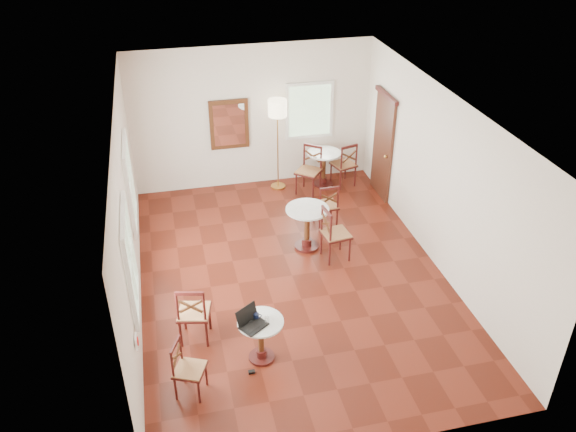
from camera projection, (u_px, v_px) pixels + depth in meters
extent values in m
plane|color=#5B1B0F|center=(292.00, 275.00, 9.90)|extent=(7.00, 7.00, 0.00)
cube|color=silver|center=(253.00, 117.00, 12.05)|extent=(5.00, 0.02, 3.00)
cube|color=silver|center=(369.00, 356.00, 6.21)|extent=(5.00, 0.02, 3.00)
cube|color=silver|center=(128.00, 217.00, 8.64)|extent=(0.02, 7.00, 3.00)
cube|color=silver|center=(440.00, 181.00, 9.61)|extent=(0.02, 7.00, 3.00)
cube|color=white|center=(293.00, 107.00, 8.35)|extent=(5.00, 7.00, 0.02)
cube|color=#4F2616|center=(383.00, 147.00, 11.84)|extent=(0.06, 0.90, 2.10)
cube|color=#441411|center=(387.00, 95.00, 11.27)|extent=(0.08, 1.02, 0.08)
sphere|color=#BF8C3F|center=(386.00, 157.00, 11.59)|extent=(0.07, 0.07, 0.07)
cube|color=#512A15|center=(229.00, 124.00, 11.97)|extent=(0.80, 0.05, 1.05)
cube|color=white|center=(229.00, 125.00, 11.94)|extent=(0.64, 0.02, 0.88)
cube|color=white|center=(136.00, 341.00, 7.18)|extent=(0.02, 0.16, 0.16)
torus|color=red|center=(138.00, 341.00, 7.18)|extent=(0.02, 0.12, 0.12)
cube|color=white|center=(130.00, 260.00, 7.62)|extent=(0.06, 1.22, 1.42)
cube|color=white|center=(129.00, 183.00, 9.45)|extent=(0.06, 1.22, 1.42)
cube|color=white|center=(309.00, 111.00, 12.23)|extent=(1.02, 0.06, 1.22)
cylinder|color=#441411|center=(262.00, 357.00, 8.25)|extent=(0.36, 0.36, 0.04)
cylinder|color=#441411|center=(261.00, 353.00, 8.21)|extent=(0.15, 0.15, 0.11)
cylinder|color=#512A15|center=(261.00, 338.00, 8.07)|extent=(0.08, 0.08, 0.55)
cylinder|color=#441411|center=(261.00, 324.00, 7.94)|extent=(0.13, 0.13, 0.05)
cylinder|color=silver|center=(260.00, 322.00, 7.91)|extent=(0.64, 0.64, 0.03)
cylinder|color=#441411|center=(307.00, 246.00, 10.63)|extent=(0.44, 0.44, 0.04)
cylinder|color=#441411|center=(307.00, 242.00, 10.58)|extent=(0.18, 0.18, 0.13)
cylinder|color=#512A15|center=(307.00, 227.00, 10.41)|extent=(0.10, 0.10, 0.66)
cylinder|color=#441411|center=(307.00, 212.00, 10.25)|extent=(0.15, 0.15, 0.07)
cylinder|color=silver|center=(307.00, 209.00, 10.23)|extent=(0.77, 0.77, 0.03)
cylinder|color=#441411|center=(323.00, 184.00, 12.70)|extent=(0.41, 0.41, 0.04)
cylinder|color=#441411|center=(323.00, 180.00, 12.66)|extent=(0.17, 0.17, 0.12)
cylinder|color=#512A15|center=(324.00, 167.00, 12.50)|extent=(0.09, 0.09, 0.62)
cylinder|color=#441411|center=(324.00, 155.00, 12.35)|extent=(0.14, 0.14, 0.06)
cylinder|color=silver|center=(324.00, 153.00, 12.32)|extent=(0.72, 0.72, 0.03)
cylinder|color=#441411|center=(210.00, 317.00, 8.65)|extent=(0.04, 0.04, 0.47)
cylinder|color=#441411|center=(207.00, 334.00, 8.33)|extent=(0.04, 0.04, 0.47)
cylinder|color=#441411|center=(185.00, 317.00, 8.65)|extent=(0.04, 0.04, 0.47)
cylinder|color=#441411|center=(181.00, 334.00, 8.33)|extent=(0.04, 0.04, 0.47)
cube|color=#441411|center=(194.00, 312.00, 8.37)|extent=(0.55, 0.55, 0.03)
cube|color=#925F3A|center=(194.00, 312.00, 8.36)|extent=(0.52, 0.52, 0.04)
cylinder|color=#441411|center=(204.00, 307.00, 8.08)|extent=(0.04, 0.04, 0.52)
cylinder|color=#441411|center=(177.00, 307.00, 8.08)|extent=(0.04, 0.04, 0.52)
cube|color=#441411|center=(189.00, 294.00, 7.96)|extent=(0.39, 0.12, 0.05)
cube|color=#512A15|center=(191.00, 307.00, 8.08)|extent=(0.33, 0.10, 0.23)
cube|color=#512A15|center=(191.00, 307.00, 8.08)|extent=(0.33, 0.10, 0.23)
cylinder|color=#441411|center=(199.00, 392.00, 7.47)|extent=(0.03, 0.03, 0.39)
cylinder|color=#441411|center=(176.00, 389.00, 7.51)|extent=(0.03, 0.03, 0.39)
cylinder|color=#441411|center=(206.00, 374.00, 7.73)|extent=(0.03, 0.03, 0.39)
cylinder|color=#441411|center=(184.00, 371.00, 7.78)|extent=(0.03, 0.03, 0.39)
cube|color=#441411|center=(190.00, 370.00, 7.52)|extent=(0.50, 0.50, 0.03)
cube|color=#925F3A|center=(190.00, 369.00, 7.51)|extent=(0.48, 0.48, 0.03)
cylinder|color=#441411|center=(172.00, 365.00, 7.30)|extent=(0.03, 0.03, 0.44)
cylinder|color=#441411|center=(181.00, 348.00, 7.56)|extent=(0.03, 0.03, 0.44)
cube|color=#441411|center=(175.00, 345.00, 7.33)|extent=(0.16, 0.32, 0.04)
cube|color=#512A15|center=(176.00, 356.00, 7.43)|extent=(0.13, 0.27, 0.19)
cube|color=#512A15|center=(176.00, 356.00, 7.43)|extent=(0.13, 0.27, 0.19)
cylinder|color=#441411|center=(331.00, 210.00, 11.35)|extent=(0.03, 0.03, 0.43)
cylinder|color=#441411|center=(337.00, 219.00, 11.06)|extent=(0.03, 0.03, 0.43)
cylinder|color=#441411|center=(314.00, 212.00, 11.27)|extent=(0.03, 0.03, 0.43)
cylinder|color=#441411|center=(320.00, 221.00, 10.99)|extent=(0.03, 0.03, 0.43)
cube|color=#441411|center=(326.00, 206.00, 11.06)|extent=(0.44, 0.44, 0.03)
cube|color=#925F3A|center=(326.00, 205.00, 11.05)|extent=(0.42, 0.42, 0.04)
cylinder|color=#441411|center=(338.00, 198.00, 10.83)|extent=(0.03, 0.03, 0.48)
cylinder|color=#441411|center=(320.00, 200.00, 10.75)|extent=(0.03, 0.03, 0.48)
cube|color=#441411|center=(330.00, 188.00, 10.68)|extent=(0.37, 0.05, 0.05)
cube|color=#512A15|center=(329.00, 199.00, 10.79)|extent=(0.31, 0.03, 0.21)
cube|color=#512A15|center=(329.00, 199.00, 10.79)|extent=(0.31, 0.03, 0.21)
cylinder|color=#441411|center=(350.00, 250.00, 10.15)|extent=(0.04, 0.04, 0.47)
cylinder|color=#441411|center=(330.00, 254.00, 10.04)|extent=(0.04, 0.04, 0.47)
cylinder|color=#441411|center=(340.00, 238.00, 10.45)|extent=(0.04, 0.04, 0.47)
cylinder|color=#441411|center=(321.00, 243.00, 10.34)|extent=(0.04, 0.04, 0.47)
cube|color=#441411|center=(336.00, 235.00, 10.12)|extent=(0.51, 0.51, 0.03)
cube|color=#925F3A|center=(336.00, 234.00, 10.11)|extent=(0.49, 0.49, 0.04)
cylinder|color=#441411|center=(331.00, 230.00, 9.78)|extent=(0.04, 0.04, 0.52)
cylinder|color=#441411|center=(322.00, 219.00, 10.08)|extent=(0.04, 0.04, 0.52)
cube|color=#441411|center=(327.00, 212.00, 9.81)|extent=(0.09, 0.40, 0.05)
cube|color=#512A15|center=(326.00, 223.00, 9.93)|extent=(0.07, 0.34, 0.23)
cube|color=#512A15|center=(326.00, 223.00, 9.93)|extent=(0.07, 0.34, 0.23)
cylinder|color=#441411|center=(345.00, 169.00, 12.81)|extent=(0.04, 0.04, 0.47)
cylinder|color=#441411|center=(355.00, 176.00, 12.53)|extent=(0.04, 0.04, 0.47)
cylinder|color=#441411|center=(331.00, 173.00, 12.66)|extent=(0.04, 0.04, 0.47)
cylinder|color=#441411|center=(340.00, 180.00, 12.38)|extent=(0.04, 0.04, 0.47)
cube|color=#441411|center=(343.00, 165.00, 12.47)|extent=(0.56, 0.56, 0.03)
cube|color=#925F3A|center=(343.00, 164.00, 12.46)|extent=(0.54, 0.54, 0.04)
cylinder|color=#441411|center=(356.00, 155.00, 12.28)|extent=(0.04, 0.04, 0.52)
cylinder|color=#441411|center=(342.00, 159.00, 12.12)|extent=(0.04, 0.04, 0.52)
cube|color=#441411|center=(350.00, 147.00, 12.08)|extent=(0.39, 0.14, 0.05)
cube|color=#512A15|center=(349.00, 157.00, 12.19)|extent=(0.33, 0.12, 0.23)
cube|color=#512A15|center=(349.00, 157.00, 12.19)|extent=(0.33, 0.12, 0.23)
cylinder|color=#441411|center=(296.00, 184.00, 12.21)|extent=(0.04, 0.04, 0.48)
cylinder|color=#441411|center=(304.00, 177.00, 12.51)|extent=(0.04, 0.04, 0.48)
cylinder|color=#441411|center=(313.00, 188.00, 12.07)|extent=(0.04, 0.04, 0.48)
cylinder|color=#441411|center=(320.00, 180.00, 12.36)|extent=(0.04, 0.04, 0.48)
cube|color=#441411|center=(309.00, 172.00, 12.16)|extent=(0.66, 0.66, 0.03)
cube|color=#925F3A|center=(309.00, 171.00, 12.15)|extent=(0.63, 0.63, 0.04)
cylinder|color=#441411|center=(304.00, 155.00, 12.24)|extent=(0.04, 0.04, 0.53)
cylinder|color=#441411|center=(321.00, 159.00, 12.10)|extent=(0.04, 0.04, 0.53)
cube|color=#441411|center=(313.00, 146.00, 12.05)|extent=(0.34, 0.28, 0.05)
cube|color=#512A15|center=(313.00, 156.00, 12.17)|extent=(0.28, 0.24, 0.23)
cube|color=#512A15|center=(313.00, 156.00, 12.17)|extent=(0.28, 0.24, 0.23)
cylinder|color=#BF8C3F|center=(278.00, 186.00, 12.61)|extent=(0.31, 0.31, 0.03)
cylinder|color=#BF8C3F|center=(278.00, 149.00, 12.15)|extent=(0.03, 0.03, 1.79)
cylinder|color=beige|center=(277.00, 108.00, 11.69)|extent=(0.38, 0.38, 0.34)
cube|color=black|center=(254.00, 326.00, 7.81)|extent=(0.43, 0.41, 0.02)
cube|color=black|center=(254.00, 325.00, 7.80)|extent=(0.32, 0.28, 0.00)
cube|color=black|center=(247.00, 315.00, 7.82)|extent=(0.33, 0.26, 0.24)
cube|color=silver|center=(247.00, 315.00, 7.82)|extent=(0.29, 0.22, 0.20)
ellipsoid|color=black|center=(251.00, 322.00, 7.87)|extent=(0.11, 0.08, 0.04)
cylinder|color=black|center=(256.00, 316.00, 7.92)|extent=(0.08, 0.08, 0.09)
torus|color=black|center=(260.00, 316.00, 7.93)|extent=(0.06, 0.01, 0.06)
cylinder|color=white|center=(267.00, 321.00, 7.83)|extent=(0.07, 0.07, 0.11)
cube|color=black|center=(252.00, 372.00, 8.00)|extent=(0.09, 0.05, 0.04)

